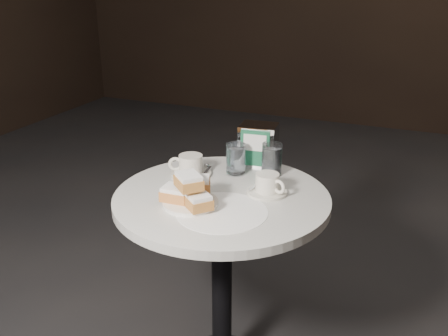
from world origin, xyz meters
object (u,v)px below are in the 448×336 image
at_px(cafe_table, 222,248).
at_px(water_glass_right, 272,160).
at_px(coffee_cup_right, 267,185).
at_px(water_glass_left, 236,159).
at_px(napkin_dispenser, 258,145).
at_px(coffee_cup_left, 190,167).
at_px(beignet_plate, 190,193).

relative_size(cafe_table, water_glass_right, 6.51).
relative_size(coffee_cup_right, water_glass_left, 1.57).
distance_m(cafe_table, water_glass_right, 0.35).
relative_size(coffee_cup_right, napkin_dispenser, 1.12).
xyz_separation_m(coffee_cup_left, water_glass_left, (0.14, 0.08, 0.02)).
height_order(coffee_cup_left, napkin_dispenser, napkin_dispenser).
bearing_deg(cafe_table, water_glass_right, 66.52).
bearing_deg(coffee_cup_left, water_glass_left, 5.07).
bearing_deg(coffee_cup_right, water_glass_right, 126.33).
relative_size(beignet_plate, water_glass_right, 1.87).
distance_m(cafe_table, coffee_cup_left, 0.30).
bearing_deg(coffee_cup_right, water_glass_left, 165.68).
relative_size(cafe_table, beignet_plate, 3.49).
distance_m(beignet_plate, coffee_cup_right, 0.26).
bearing_deg(beignet_plate, coffee_cup_right, 42.76).
bearing_deg(coffee_cup_left, beignet_plate, -87.57).
bearing_deg(coffee_cup_left, coffee_cup_right, -31.94).
height_order(cafe_table, coffee_cup_right, coffee_cup_right).
bearing_deg(coffee_cup_right, coffee_cup_left, -165.19).
bearing_deg(water_glass_left, coffee_cup_left, -151.48).
bearing_deg(coffee_cup_right, beignet_plate, -113.93).
distance_m(beignet_plate, napkin_dispenser, 0.42).
relative_size(cafe_table, water_glass_left, 6.75).
bearing_deg(coffee_cup_left, water_glass_right, 0.08).
bearing_deg(coffee_cup_left, napkin_dispenser, 21.56).
bearing_deg(napkin_dispenser, beignet_plate, -107.08).
distance_m(cafe_table, water_glass_left, 0.31).
relative_size(coffee_cup_right, water_glass_right, 1.51).
xyz_separation_m(coffee_cup_left, coffee_cup_right, (0.30, -0.04, -0.00)).
relative_size(coffee_cup_left, napkin_dispenser, 1.22).
relative_size(coffee_cup_left, water_glass_right, 1.64).
distance_m(beignet_plate, water_glass_left, 0.30).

